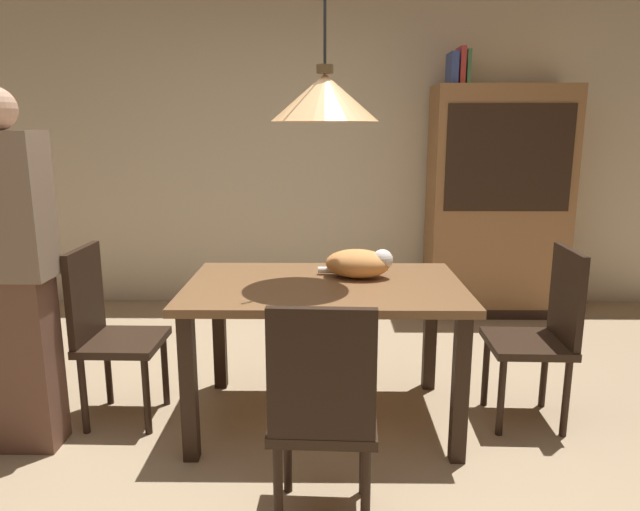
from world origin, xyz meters
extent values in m
plane|color=tan|center=(0.00, 0.00, 0.00)|extent=(10.00, 10.00, 0.00)
cube|color=beige|center=(0.00, 2.65, 1.45)|extent=(6.40, 0.10, 2.90)
cube|color=brown|center=(0.04, 0.45, 0.73)|extent=(1.40, 0.90, 0.04)
cube|color=black|center=(-0.58, 0.06, 0.35)|extent=(0.07, 0.07, 0.71)
cube|color=black|center=(0.66, 0.06, 0.35)|extent=(0.07, 0.07, 0.71)
cube|color=black|center=(-0.58, 0.84, 0.35)|extent=(0.07, 0.07, 0.71)
cube|color=black|center=(0.66, 0.84, 0.35)|extent=(0.07, 0.07, 0.71)
cube|color=black|center=(1.09, 0.45, 0.43)|extent=(0.41, 0.41, 0.04)
cube|color=black|center=(1.27, 0.44, 0.69)|extent=(0.05, 0.38, 0.48)
cylinder|color=black|center=(0.94, 0.61, 0.21)|extent=(0.04, 0.04, 0.41)
cylinder|color=black|center=(0.93, 0.29, 0.21)|extent=(0.04, 0.04, 0.41)
cylinder|color=black|center=(1.26, 0.60, 0.21)|extent=(0.04, 0.04, 0.41)
cylinder|color=black|center=(1.25, 0.28, 0.21)|extent=(0.04, 0.04, 0.41)
cube|color=black|center=(0.04, -0.35, 0.43)|extent=(0.42, 0.42, 0.04)
cube|color=black|center=(0.03, -0.53, 0.69)|extent=(0.38, 0.05, 0.48)
cylinder|color=black|center=(0.21, -0.20, 0.21)|extent=(0.04, 0.04, 0.41)
cylinder|color=black|center=(-0.11, -0.18, 0.21)|extent=(0.04, 0.04, 0.41)
cylinder|color=black|center=(0.19, -0.52, 0.21)|extent=(0.04, 0.04, 0.41)
cylinder|color=black|center=(-0.13, -0.50, 0.21)|extent=(0.04, 0.04, 0.41)
cube|color=black|center=(-1.01, 0.45, 0.43)|extent=(0.41, 0.41, 0.04)
cube|color=black|center=(-1.19, 0.45, 0.69)|extent=(0.04, 0.38, 0.48)
cylinder|color=black|center=(-0.85, 0.29, 0.21)|extent=(0.04, 0.04, 0.41)
cylinder|color=black|center=(-0.85, 0.61, 0.21)|extent=(0.04, 0.04, 0.41)
cylinder|color=black|center=(-1.17, 0.29, 0.21)|extent=(0.04, 0.04, 0.41)
cylinder|color=black|center=(-1.17, 0.61, 0.21)|extent=(0.04, 0.04, 0.41)
ellipsoid|color=#E59951|center=(0.21, 0.57, 0.82)|extent=(0.37, 0.27, 0.15)
sphere|color=white|center=(0.34, 0.55, 0.85)|extent=(0.11, 0.11, 0.11)
cylinder|color=white|center=(0.10, 0.63, 0.78)|extent=(0.18, 0.04, 0.04)
cone|color=#E0A86B|center=(0.04, 0.45, 1.66)|extent=(0.52, 0.52, 0.22)
cylinder|color=#513D23|center=(0.04, 0.45, 1.79)|extent=(0.08, 0.08, 0.04)
cube|color=olive|center=(1.45, 2.32, 0.93)|extent=(1.10, 0.44, 1.85)
cube|color=black|center=(1.45, 2.10, 1.29)|extent=(0.97, 0.01, 0.81)
cube|color=black|center=(1.45, 2.32, 0.04)|extent=(1.12, 0.45, 0.08)
cube|color=#384C93|center=(1.03, 2.32, 1.97)|extent=(0.06, 0.24, 0.24)
cube|color=#B73833|center=(1.09, 2.32, 1.99)|extent=(0.04, 0.22, 0.28)
cube|color=#427A4C|center=(1.14, 2.32, 1.98)|extent=(0.03, 0.20, 0.26)
cube|color=brown|center=(-1.39, 0.18, 0.42)|extent=(0.30, 0.20, 0.84)
cube|color=#84705B|center=(-1.39, 0.18, 1.18)|extent=(0.36, 0.22, 0.67)
camera|label=1|loc=(0.05, -2.39, 1.52)|focal=32.48mm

